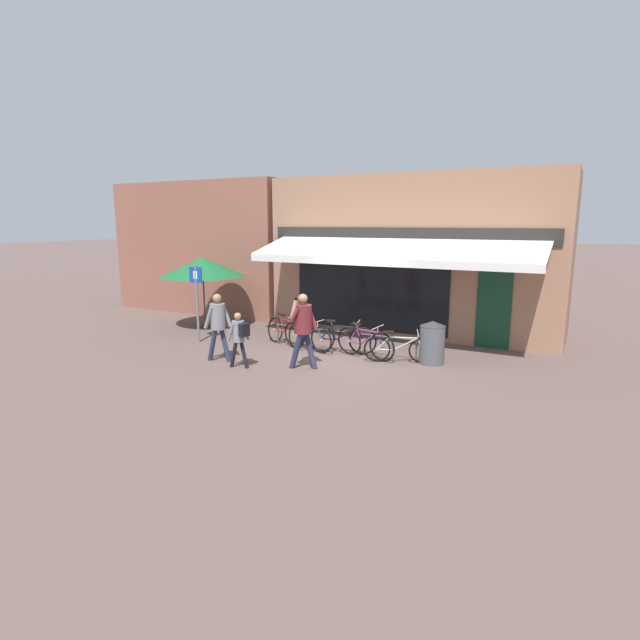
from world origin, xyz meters
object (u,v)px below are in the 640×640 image
object	(u,v)px
bicycle_blue	(307,336)
litter_bin	(432,342)
bicycle_black	(341,339)
parking_sign	(197,295)
cafe_parasol	(203,267)
bicycle_red	(286,332)
bicycle_purple	(365,343)
pedestrian_adult	(303,323)
bicycle_silver	(399,349)
pedestrian_second_adult	(218,320)
pedestrian_child	(239,334)

from	to	relation	value
bicycle_blue	litter_bin	bearing A→B (deg)	18.91
bicycle_black	parking_sign	world-z (taller)	parking_sign
litter_bin	cafe_parasol	size ratio (longest dim) A/B	0.39
bicycle_red	litter_bin	xyz separation A→B (m)	(4.11, 0.12, 0.14)
bicycle_purple	parking_sign	size ratio (longest dim) A/B	0.78
pedestrian_adult	bicycle_blue	bearing A→B (deg)	-60.67
parking_sign	cafe_parasol	size ratio (longest dim) A/B	0.81
bicycle_silver	bicycle_black	bearing A→B (deg)	153.11
bicycle_red	parking_sign	xyz separation A→B (m)	(-2.39, -0.88, 0.98)
pedestrian_adult	pedestrian_second_adult	bearing A→B (deg)	13.70
bicycle_red	bicycle_purple	distance (m)	2.50
bicycle_blue	bicycle_black	bearing A→B (deg)	21.74
litter_bin	bicycle_silver	bearing A→B (deg)	-155.75
bicycle_red	pedestrian_second_adult	size ratio (longest dim) A/B	0.98
bicycle_blue	bicycle_black	distance (m)	0.96
parking_sign	cafe_parasol	distance (m)	2.20
bicycle_red	pedestrian_child	distance (m)	2.44
bicycle_blue	litter_bin	size ratio (longest dim) A/B	1.60
pedestrian_adult	parking_sign	size ratio (longest dim) A/B	0.81
bicycle_blue	bicycle_silver	size ratio (longest dim) A/B	1.01
bicycle_purple	litter_bin	xyz separation A→B (m)	(1.63, 0.32, 0.13)
pedestrian_second_adult	litter_bin	distance (m)	5.25
pedestrian_adult	litter_bin	world-z (taller)	pedestrian_adult
bicycle_silver	cafe_parasol	size ratio (longest dim) A/B	0.61
bicycle_silver	parking_sign	size ratio (longest dim) A/B	0.75
bicycle_blue	cafe_parasol	distance (m)	4.83
bicycle_silver	litter_bin	world-z (taller)	litter_bin
pedestrian_child	bicycle_blue	bearing A→B (deg)	-95.18
bicycle_blue	bicycle_black	xyz separation A→B (m)	(0.95, 0.14, 0.01)
litter_bin	pedestrian_adult	bearing A→B (deg)	-144.07
pedestrian_child	bicycle_black	bearing A→B (deg)	-113.61
bicycle_silver	litter_bin	bearing A→B (deg)	2.10
bicycle_black	pedestrian_adult	xyz separation A→B (m)	(-0.19, -1.66, 0.69)
bicycle_silver	parking_sign	bearing A→B (deg)	164.58
bicycle_blue	parking_sign	xyz separation A→B (m)	(-3.20, -0.68, 0.98)
bicycle_red	litter_bin	size ratio (longest dim) A/B	1.57
pedestrian_second_adult	litter_bin	size ratio (longest dim) A/B	1.61
parking_sign	bicycle_purple	bearing A→B (deg)	7.99
litter_bin	parking_sign	xyz separation A→B (m)	(-6.50, -1.01, 0.84)
pedestrian_child	litter_bin	distance (m)	4.64
bicycle_silver	cafe_parasol	world-z (taller)	cafe_parasol
parking_sign	cafe_parasol	bearing A→B (deg)	126.14
litter_bin	bicycle_red	bearing A→B (deg)	-178.32
bicycle_blue	bicycle_black	world-z (taller)	bicycle_black
bicycle_purple	bicycle_silver	xyz separation A→B (m)	(0.91, -0.00, -0.04)
bicycle_blue	litter_bin	distance (m)	3.32
bicycle_red	cafe_parasol	distance (m)	4.05
bicycle_silver	parking_sign	distance (m)	5.91
bicycle_purple	bicycle_red	bearing A→B (deg)	-172.69
pedestrian_adult	pedestrian_child	size ratio (longest dim) A/B	1.34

